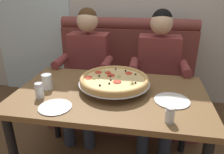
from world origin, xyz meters
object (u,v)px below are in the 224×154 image
drinking_glass (47,83)px  patio_chair (56,44)px  diner_left (87,66)px  plate_near_right (172,100)px  pizza (114,80)px  shaker_oregano (39,92)px  diner_right (158,70)px  shaker_pepper_flakes (170,116)px  dining_table (110,103)px  booth_bench (124,85)px  plate_near_left (55,106)px

drinking_glass → patio_chair: size_ratio=0.13×
diner_left → drinking_glass: bearing=-100.3°
diner_left → plate_near_right: bearing=-40.3°
pizza → plate_near_right: 0.43m
patio_chair → shaker_oregano: bearing=-68.4°
diner_right → shaker_pepper_flakes: 0.93m
diner_left → diner_right: (0.72, 0.00, 0.00)m
pizza → dining_table: bearing=-106.8°
shaker_pepper_flakes → booth_bench: bearing=108.5°
booth_bench → drinking_glass: 1.10m
diner_left → shaker_pepper_flakes: size_ratio=13.37×
shaker_oregano → patio_chair: patio_chair is taller
shaker_oregano → plate_near_left: (0.16, -0.10, -0.04)m
diner_left → plate_near_right: 1.04m
booth_bench → diner_left: (-0.36, -0.27, 0.31)m
shaker_oregano → drinking_glass: 0.14m
diner_right → pizza: 0.66m
pizza → shaker_pepper_flakes: size_ratio=5.54×
plate_near_right → plate_near_left: bearing=-163.7°
dining_table → diner_left: bearing=120.2°
shaker_pepper_flakes → drinking_glass: drinking_glass is taller
pizza → shaker_pepper_flakes: pizza is taller
booth_bench → dining_table: booth_bench is taller
dining_table → diner_right: diner_right is taller
pizza → plate_near_left: bearing=-134.7°
diner_right → plate_near_left: bearing=-127.0°
dining_table → drinking_glass: (-0.47, -0.03, 0.14)m
booth_bench → diner_right: diner_right is taller
pizza → shaker_oregano: shaker_oregano is taller
pizza → patio_chair: 2.51m
diner_left → shaker_oregano: (-0.11, -0.78, 0.08)m
dining_table → plate_near_left: 0.42m
shaker_oregano → plate_near_left: size_ratio=0.52×
diner_right → pizza: size_ratio=2.41×
diner_left → pizza: diner_left is taller
diner_left → shaker_pepper_flakes: bearing=-50.7°
drinking_glass → diner_right: bearing=37.6°
booth_bench → shaker_pepper_flakes: 1.31m
diner_left → drinking_glass: 0.66m
shaker_oregano → dining_table: bearing=19.8°
diner_right → shaker_pepper_flakes: bearing=-87.6°
drinking_glass → patio_chair: bearing=112.7°
shaker_oregano → plate_near_left: 0.19m
dining_table → diner_left: (-0.36, 0.61, 0.05)m
plate_near_right → dining_table: bearing=172.8°
pizza → drinking_glass: drinking_glass is taller
diner_right → patio_chair: (-1.73, 1.51, -0.19)m
booth_bench → pizza: (0.02, -0.82, 0.42)m
booth_bench → plate_near_left: size_ratio=7.46×
pizza → patio_chair: patio_chair is taller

